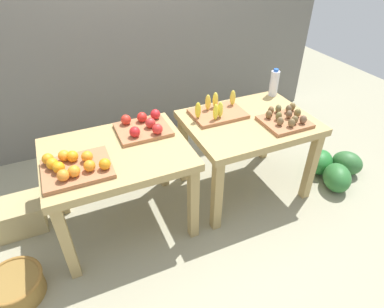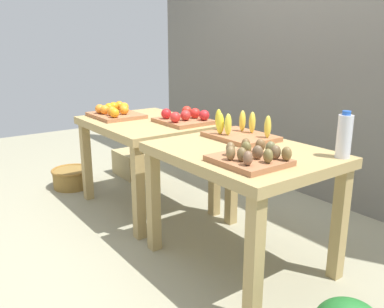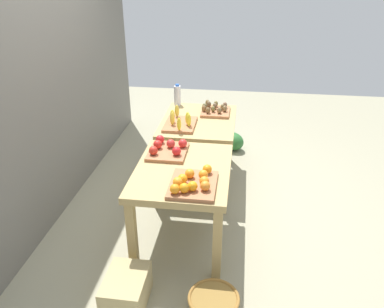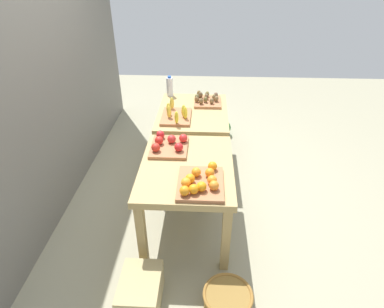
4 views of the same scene
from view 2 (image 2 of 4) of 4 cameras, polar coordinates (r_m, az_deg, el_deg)
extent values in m
plane|color=gray|center=(3.04, -0.71, -10.63)|extent=(8.00, 8.00, 0.00)
cube|color=slate|center=(3.68, 17.38, 17.36)|extent=(4.40, 0.12, 3.00)
cube|color=tan|center=(3.26, -6.51, 4.22)|extent=(1.04, 0.80, 0.06)
cube|color=tan|center=(3.61, -14.69, -1.10)|extent=(0.07, 0.07, 0.68)
cube|color=tan|center=(2.82, -7.58, -5.45)|extent=(0.07, 0.07, 0.68)
cube|color=tan|center=(3.90, -5.42, 0.57)|extent=(0.07, 0.07, 0.68)
cube|color=tan|center=(3.18, 3.21, -2.88)|extent=(0.07, 0.07, 0.68)
cube|color=tan|center=(2.38, 7.12, -0.03)|extent=(1.04, 0.80, 0.06)
cube|color=tan|center=(2.65, -5.47, -6.72)|extent=(0.07, 0.07, 0.68)
cube|color=tan|center=(2.00, 8.76, -14.75)|extent=(0.07, 0.07, 0.68)
cube|color=tan|center=(3.03, 5.62, -3.83)|extent=(0.07, 0.07, 0.68)
cube|color=tan|center=(2.48, 20.12, -9.30)|extent=(0.07, 0.07, 0.68)
cube|color=#A56842|center=(3.44, -10.69, 5.40)|extent=(0.44, 0.36, 0.03)
sphere|color=orange|center=(3.38, -9.58, 6.18)|extent=(0.09, 0.09, 0.08)
sphere|color=orange|center=(3.62, -10.24, 6.77)|extent=(0.08, 0.08, 0.08)
sphere|color=orange|center=(3.47, -12.91, 6.24)|extent=(0.09, 0.09, 0.08)
sphere|color=orange|center=(3.41, -12.25, 6.14)|extent=(0.10, 0.10, 0.08)
sphere|color=orange|center=(3.57, -11.04, 6.62)|extent=(0.11, 0.11, 0.08)
sphere|color=orange|center=(3.33, -11.27, 5.97)|extent=(0.11, 0.11, 0.08)
sphere|color=orange|center=(3.52, -11.64, 6.45)|extent=(0.11, 0.11, 0.08)
sphere|color=orange|center=(3.47, -9.61, 6.43)|extent=(0.11, 0.11, 0.08)
sphere|color=orange|center=(3.24, -10.90, 5.73)|extent=(0.09, 0.09, 0.08)
sphere|color=orange|center=(3.53, -9.56, 6.59)|extent=(0.09, 0.09, 0.08)
cube|color=#A56842|center=(3.13, -1.28, 4.68)|extent=(0.40, 0.34, 0.03)
sphere|color=red|center=(3.16, 0.43, 5.79)|extent=(0.11, 0.11, 0.08)
sphere|color=red|center=(3.26, -0.75, 6.12)|extent=(0.08, 0.08, 0.08)
sphere|color=red|center=(3.14, -3.67, 5.71)|extent=(0.11, 0.11, 0.08)
sphere|color=red|center=(2.99, -2.39, 5.22)|extent=(0.11, 0.11, 0.08)
sphere|color=red|center=(3.07, 1.74, 5.51)|extent=(0.11, 0.11, 0.08)
sphere|color=red|center=(3.06, -0.92, 5.49)|extent=(0.10, 0.10, 0.08)
cube|color=#A56842|center=(2.63, 6.87, 2.48)|extent=(0.44, 0.32, 0.03)
ellipsoid|color=yellow|center=(2.66, 8.51, 4.44)|extent=(0.06, 0.07, 0.14)
ellipsoid|color=yellow|center=(2.58, 5.12, 4.19)|extent=(0.05, 0.06, 0.14)
ellipsoid|color=yellow|center=(2.60, 4.01, 4.32)|extent=(0.07, 0.07, 0.14)
ellipsoid|color=yellow|center=(2.70, 7.14, 4.67)|extent=(0.06, 0.06, 0.14)
ellipsoid|color=yellow|center=(2.54, 10.65, 3.81)|extent=(0.06, 0.06, 0.14)
ellipsoid|color=yellow|center=(2.74, 3.77, 4.90)|extent=(0.05, 0.04, 0.14)
cube|color=#A56842|center=(2.10, 8.01, -0.91)|extent=(0.36, 0.32, 0.03)
ellipsoid|color=brown|center=(2.07, 9.26, 0.24)|extent=(0.07, 0.07, 0.07)
ellipsoid|color=brown|center=(2.21, 7.60, 1.33)|extent=(0.07, 0.07, 0.07)
ellipsoid|color=brown|center=(2.03, 5.49, 0.13)|extent=(0.07, 0.07, 0.07)
ellipsoid|color=brown|center=(2.02, 7.06, -0.06)|extent=(0.07, 0.06, 0.07)
ellipsoid|color=brown|center=(2.12, 5.45, 0.75)|extent=(0.07, 0.07, 0.07)
ellipsoid|color=brown|center=(1.95, 7.90, -0.58)|extent=(0.07, 0.07, 0.07)
ellipsoid|color=brown|center=(2.14, 7.67, 0.82)|extent=(0.07, 0.06, 0.07)
ellipsoid|color=brown|center=(2.21, 9.64, 1.23)|extent=(0.07, 0.07, 0.07)
ellipsoid|color=brown|center=(2.01, 10.71, -0.26)|extent=(0.07, 0.06, 0.07)
ellipsoid|color=brown|center=(2.08, 11.74, 0.26)|extent=(0.06, 0.06, 0.07)
ellipsoid|color=brown|center=(2.07, 13.23, 0.04)|extent=(0.06, 0.05, 0.07)
ellipsoid|color=brown|center=(2.16, 11.04, 0.84)|extent=(0.06, 0.07, 0.07)
cylinder|color=silver|center=(2.31, 20.72, 2.32)|extent=(0.08, 0.08, 0.23)
cylinder|color=blue|center=(2.28, 21.02, 5.44)|extent=(0.04, 0.04, 0.02)
cylinder|color=olive|center=(4.02, -16.61, -3.32)|extent=(0.35, 0.35, 0.17)
torus|color=olive|center=(4.00, -16.70, -2.18)|extent=(0.37, 0.37, 0.02)
cube|color=tan|center=(4.23, -8.28, -1.29)|extent=(0.40, 0.30, 0.25)
camera|label=1|loc=(3.15, -47.06, 24.35)|focal=30.33mm
camera|label=3|loc=(5.74, -26.92, 23.60)|focal=35.51mm
camera|label=4|loc=(5.31, -22.25, 24.56)|focal=29.59mm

